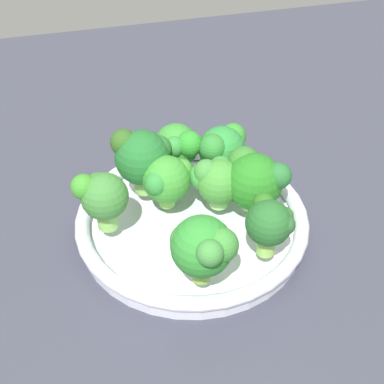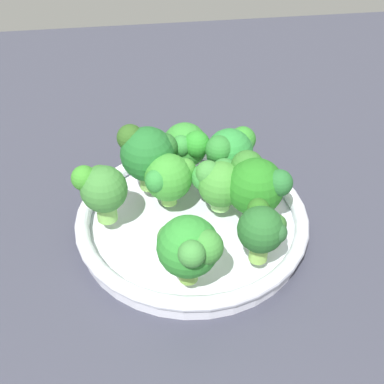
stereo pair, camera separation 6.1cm
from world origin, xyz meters
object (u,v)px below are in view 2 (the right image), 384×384
(broccoli_floret_2, at_px, (189,247))
(broccoli_floret_3, at_px, (148,153))
(broccoli_floret_1, at_px, (263,229))
(bowl, at_px, (192,221))
(broccoli_floret_8, at_px, (101,187))
(broccoli_floret_5, at_px, (218,181))
(broccoli_floret_4, at_px, (256,184))
(broccoli_floret_7, at_px, (167,176))
(broccoli_floret_6, at_px, (231,151))
(broccoli_floret_0, at_px, (186,145))

(broccoli_floret_2, relative_size, broccoli_floret_3, 0.94)
(broccoli_floret_1, xyz_separation_m, broccoli_floret_3, (-0.11, 0.14, 0.01))
(bowl, bearing_deg, broccoli_floret_8, 177.11)
(broccoli_floret_5, relative_size, broccoli_floret_8, 0.87)
(broccoli_floret_2, distance_m, broccoli_floret_8, 0.13)
(broccoli_floret_3, bearing_deg, broccoli_floret_1, -52.18)
(broccoli_floret_4, xyz_separation_m, broccoli_floret_7, (-0.10, 0.03, -0.00))
(bowl, height_order, broccoli_floret_4, broccoli_floret_4)
(broccoli_floret_3, relative_size, broccoli_floret_8, 1.16)
(bowl, height_order, broccoli_floret_7, broccoli_floret_7)
(bowl, relative_size, broccoli_floret_2, 3.54)
(broccoli_floret_3, distance_m, broccoli_floret_4, 0.13)
(broccoli_floret_2, height_order, broccoli_floret_5, broccoli_floret_2)
(broccoli_floret_1, xyz_separation_m, broccoli_floret_4, (0.01, 0.07, -0.00))
(broccoli_floret_2, bearing_deg, broccoli_floret_5, 66.73)
(broccoli_floret_1, distance_m, broccoli_floret_7, 0.13)
(broccoli_floret_1, bearing_deg, broccoli_floret_6, 92.32)
(broccoli_floret_2, distance_m, broccoli_floret_7, 0.12)
(bowl, bearing_deg, broccoli_floret_2, -99.29)
(broccoli_floret_4, height_order, broccoli_floret_7, broccoli_floret_4)
(broccoli_floret_8, bearing_deg, broccoli_floret_4, -3.87)
(broccoli_floret_6, bearing_deg, broccoli_floret_3, -176.75)
(bowl, xyz_separation_m, broccoli_floret_2, (-0.02, -0.10, 0.06))
(broccoli_floret_1, xyz_separation_m, broccoli_floret_5, (-0.03, 0.09, -0.01))
(broccoli_floret_8, bearing_deg, broccoli_floret_2, -52.11)
(broccoli_floret_2, relative_size, broccoli_floret_6, 1.15)
(bowl, distance_m, broccoli_floret_6, 0.10)
(broccoli_floret_4, distance_m, broccoli_floret_7, 0.10)
(broccoli_floret_8, bearing_deg, broccoli_floret_7, 12.94)
(broccoli_floret_1, relative_size, broccoli_floret_3, 0.81)
(broccoli_floret_5, xyz_separation_m, broccoli_floret_7, (-0.06, 0.01, 0.00))
(broccoli_floret_1, xyz_separation_m, broccoli_floret_7, (-0.09, 0.10, -0.00))
(broccoli_floret_7, height_order, broccoli_floret_8, broccoli_floret_8)
(broccoli_floret_3, xyz_separation_m, broccoli_floret_8, (-0.05, -0.05, -0.01))
(broccoli_floret_5, height_order, broccoli_floret_7, broccoli_floret_7)
(broccoli_floret_8, bearing_deg, broccoli_floret_3, 42.48)
(broccoli_floret_0, xyz_separation_m, broccoli_floret_2, (-0.02, -0.18, 0.01))
(broccoli_floret_0, height_order, broccoli_floret_7, same)
(broccoli_floret_8, bearing_deg, broccoli_floret_1, -28.12)
(broccoli_floret_1, bearing_deg, broccoli_floret_2, -164.90)
(broccoli_floret_5, distance_m, broccoli_floret_6, 0.06)
(broccoli_floret_0, distance_m, broccoli_floret_6, 0.06)
(broccoli_floret_0, xyz_separation_m, broccoli_floret_6, (0.05, -0.02, 0.00))
(broccoli_floret_1, height_order, broccoli_floret_6, same)
(broccoli_floret_6, bearing_deg, broccoli_floret_7, -154.28)
(broccoli_floret_2, height_order, broccoli_floret_4, broccoli_floret_2)
(bowl, xyz_separation_m, broccoli_floret_3, (-0.04, 0.06, 0.06))
(broccoli_floret_0, relative_size, broccoli_floret_4, 0.88)
(broccoli_floret_0, relative_size, broccoli_floret_5, 1.07)
(bowl, relative_size, broccoli_floret_1, 4.09)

